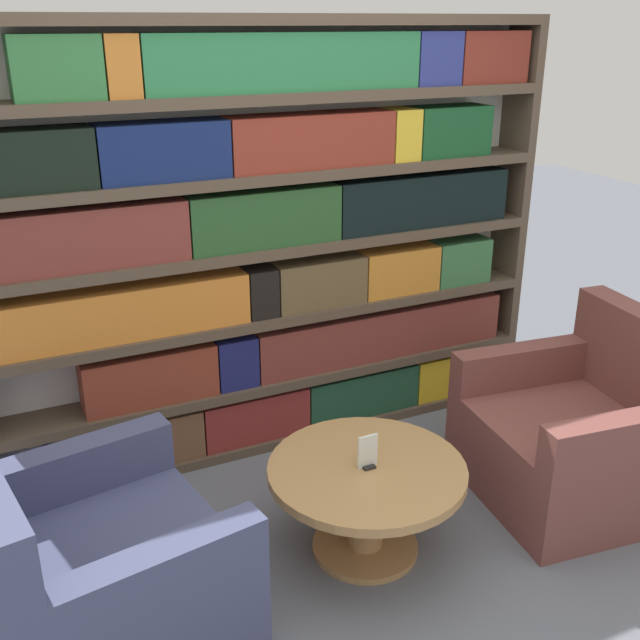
# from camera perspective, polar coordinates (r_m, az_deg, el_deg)

# --- Properties ---
(ground_plane) EXTENTS (14.00, 14.00, 0.00)m
(ground_plane) POSITION_cam_1_polar(r_m,az_deg,el_deg) (3.19, 6.04, -19.04)
(ground_plane) COLOR slate
(bookshelf) EXTENTS (2.89, 0.30, 2.11)m
(bookshelf) POSITION_cam_1_polar(r_m,az_deg,el_deg) (3.70, -3.45, 5.68)
(bookshelf) COLOR silver
(bookshelf) RESTS_ON ground_plane
(armchair_left) EXTENTS (0.96, 0.98, 0.85)m
(armchair_left) POSITION_cam_1_polar(r_m,az_deg,el_deg) (2.85, -16.94, -18.30)
(armchair_left) COLOR #42476B
(armchair_left) RESTS_ON ground_plane
(armchair_right) EXTENTS (0.93, 0.95, 0.85)m
(armchair_right) POSITION_cam_1_polar(r_m,az_deg,el_deg) (3.72, 19.14, -8.37)
(armchair_right) COLOR brown
(armchair_right) RESTS_ON ground_plane
(coffee_table) EXTENTS (0.81, 0.81, 0.41)m
(coffee_table) POSITION_cam_1_polar(r_m,az_deg,el_deg) (3.15, 3.56, -12.84)
(coffee_table) COLOR #AD7F4C
(coffee_table) RESTS_ON ground_plane
(table_sign) EXTENTS (0.09, 0.06, 0.14)m
(table_sign) POSITION_cam_1_polar(r_m,az_deg,el_deg) (3.05, 3.64, -10.13)
(table_sign) COLOR black
(table_sign) RESTS_ON coffee_table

